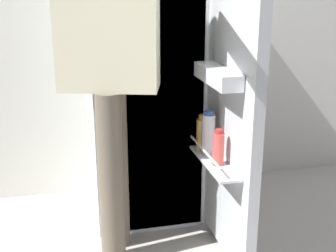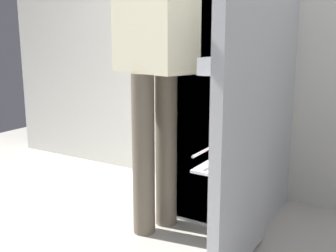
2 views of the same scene
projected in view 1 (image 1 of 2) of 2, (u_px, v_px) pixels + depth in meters
name	position (u px, v px, depth m)	size (l,w,h in m)	color
refrigerator	(147.00, 73.00, 2.59)	(0.66, 1.22, 1.71)	silver
person	(111.00, 48.00, 2.09)	(0.58, 0.85, 1.75)	#665B4C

